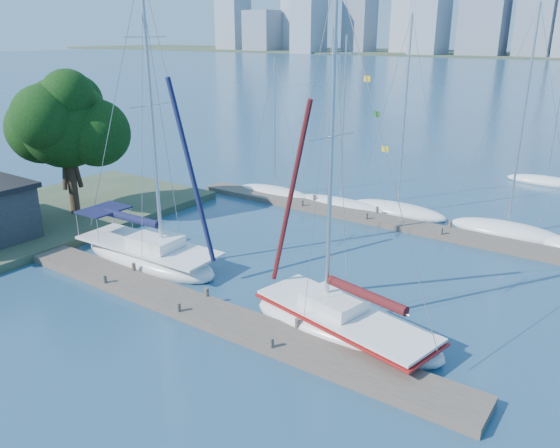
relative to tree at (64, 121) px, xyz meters
The scene contains 12 objects.
ground 17.37m from the tree, 17.54° to the right, with size 700.00×700.00×0.00m, color navy.
near_dock 17.30m from the tree, 17.54° to the right, with size 26.00×2.00×0.40m, color #4A4036.
far_dock 21.58m from the tree, 32.77° to the left, with size 30.00×1.80×0.36m, color #4A4036.
shore 6.80m from the tree, 132.13° to the right, with size 12.00×22.00×0.50m, color #38472D.
tree is the anchor object (origin of this frame).
sailboat_navy 11.17m from the tree, 13.18° to the right, with size 9.32×3.35×15.34m.
sailboat_maroon 22.66m from the tree, ahead, with size 9.01×4.52×14.61m.
bg_boat_0 15.81m from the tree, 58.71° to the left, with size 6.86×4.05×10.58m.
bg_boat_1 19.29m from the tree, 43.94° to the left, with size 7.51×2.49×12.07m.
bg_boat_2 22.77m from the tree, 38.55° to the left, with size 7.27×3.88×13.37m.
bg_boat_3 28.60m from the tree, 29.04° to the left, with size 7.14×3.38×13.86m.
bg_boat_7 37.50m from the tree, 49.48° to the left, with size 6.25×2.03×11.09m.
Camera 1 is at (15.79, -15.69, 11.89)m, focal length 35.00 mm.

